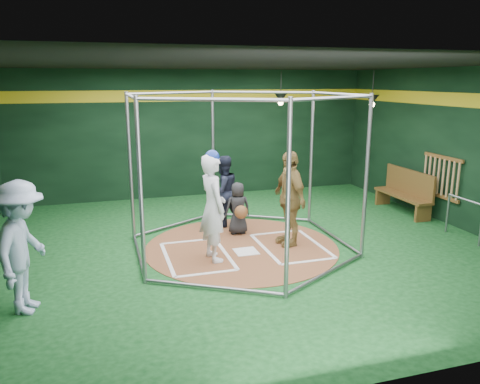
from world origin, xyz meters
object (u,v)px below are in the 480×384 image
object	(u,v)px
umpire	(223,191)
dugout_bench	(406,191)
batter_figure	(213,206)
visitor_leopard	(289,198)

from	to	relation	value
umpire	dugout_bench	size ratio (longest dim) A/B	0.87
batter_figure	visitor_leopard	world-z (taller)	batter_figure
dugout_bench	umpire	bearing A→B (deg)	177.39
visitor_leopard	dugout_bench	distance (m)	3.94
visitor_leopard	umpire	bearing A→B (deg)	-154.49
umpire	visitor_leopard	bearing A→B (deg)	101.19
visitor_leopard	dugout_bench	size ratio (longest dim) A/B	1.03
batter_figure	dugout_bench	distance (m)	5.60
visitor_leopard	umpire	distance (m)	1.82
batter_figure	umpire	world-z (taller)	batter_figure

